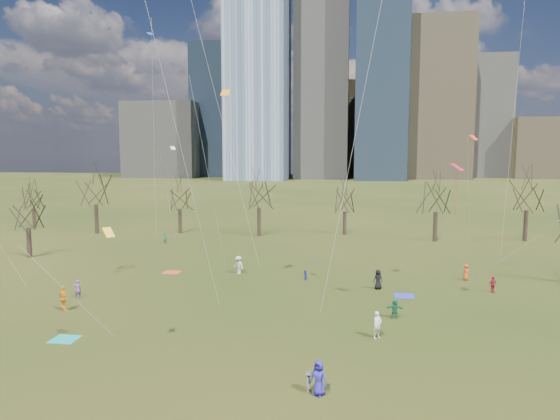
# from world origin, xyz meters

# --- Properties ---
(ground) EXTENTS (500.00, 500.00, 0.00)m
(ground) POSITION_xyz_m (0.00, 0.00, 0.00)
(ground) COLOR black
(ground) RESTS_ON ground
(downtown_skyline) EXTENTS (212.50, 78.00, 118.00)m
(downtown_skyline) POSITION_xyz_m (-2.43, 210.64, 39.01)
(downtown_skyline) COLOR slate
(downtown_skyline) RESTS_ON ground
(bare_tree_row) EXTENTS (113.04, 29.80, 9.50)m
(bare_tree_row) POSITION_xyz_m (-0.09, 37.22, 6.12)
(bare_tree_row) COLOR black
(bare_tree_row) RESTS_ON ground
(blanket_teal) EXTENTS (1.60, 1.50, 0.03)m
(blanket_teal) POSITION_xyz_m (-11.95, -0.68, 0.01)
(blanket_teal) COLOR teal
(blanket_teal) RESTS_ON ground
(blanket_navy) EXTENTS (1.60, 1.50, 0.03)m
(blanket_navy) POSITION_xyz_m (10.32, 12.19, 0.01)
(blanket_navy) COLOR #2930C2
(blanket_navy) RESTS_ON ground
(blanket_crimson) EXTENTS (1.60, 1.50, 0.03)m
(blanket_crimson) POSITION_xyz_m (-11.56, 17.39, 0.01)
(blanket_crimson) COLOR red
(blanket_crimson) RESTS_ON ground
(person_0) EXTENTS (1.00, 0.86, 1.74)m
(person_0) POSITION_xyz_m (4.42, -5.72, 0.87)
(person_0) COLOR #292294
(person_0) RESTS_ON ground
(person_1) EXTENTS (0.75, 0.72, 1.74)m
(person_1) POSITION_xyz_m (7.63, 2.35, 0.87)
(person_1) COLOR silver
(person_1) RESTS_ON ground
(person_3) EXTENTS (0.43, 0.72, 1.10)m
(person_3) POSITION_xyz_m (3.94, -5.51, 0.55)
(person_3) COLOR #5B5C60
(person_3) RESTS_ON ground
(person_4) EXTENTS (1.18, 1.00, 1.89)m
(person_4) POSITION_xyz_m (-15.23, 4.64, 0.95)
(person_4) COLOR orange
(person_4) RESTS_ON ground
(person_5) EXTENTS (1.31, 0.44, 1.40)m
(person_5) POSITION_xyz_m (9.04, 6.39, 0.70)
(person_5) COLOR #186D44
(person_5) RESTS_ON ground
(person_6) EXTENTS (0.99, 0.83, 1.73)m
(person_6) POSITION_xyz_m (8.27, 14.01, 0.86)
(person_6) COLOR black
(person_6) RESTS_ON ground
(person_7) EXTENTS (0.62, 0.67, 1.55)m
(person_7) POSITION_xyz_m (-15.94, 7.79, 0.77)
(person_7) COLOR #71478E
(person_7) RESTS_ON ground
(person_8) EXTENTS (0.56, 0.59, 0.95)m
(person_8) POSITION_xyz_m (1.76, 16.09, 0.48)
(person_8) COLOR #232A9B
(person_8) RESTS_ON ground
(person_9) EXTENTS (1.30, 1.14, 1.74)m
(person_9) POSITION_xyz_m (-4.91, 17.80, 0.87)
(person_9) COLOR silver
(person_9) RESTS_ON ground
(person_10) EXTENTS (0.88, 0.72, 1.40)m
(person_10) POSITION_xyz_m (17.79, 14.30, 0.70)
(person_10) COLOR #A51732
(person_10) RESTS_ON ground
(person_12) EXTENTS (0.55, 0.79, 1.52)m
(person_12) POSITION_xyz_m (16.50, 18.35, 0.76)
(person_12) COLOR #DC4918
(person_12) RESTS_ON ground
(person_13) EXTENTS (0.64, 0.64, 1.50)m
(person_13) POSITION_xyz_m (-17.89, 32.16, 0.75)
(person_13) COLOR #166650
(person_13) RESTS_ON ground
(kites_airborne) EXTENTS (60.30, 40.07, 32.09)m
(kites_airborne) POSITION_xyz_m (1.48, 12.08, 13.72)
(kites_airborne) COLOR orange
(kites_airborne) RESTS_ON ground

